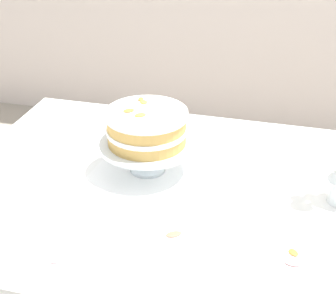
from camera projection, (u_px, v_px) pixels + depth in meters
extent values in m
cube|color=white|center=(183.00, 192.00, 1.50)|extent=(1.40, 1.00, 0.03)
cylinder|color=brown|center=(66.00, 193.00, 2.15)|extent=(0.06, 0.06, 0.71)
cube|color=white|center=(148.00, 170.00, 1.58)|extent=(0.35, 0.35, 0.00)
cylinder|color=silver|center=(148.00, 168.00, 1.57)|extent=(0.11, 0.11, 0.01)
cylinder|color=silver|center=(147.00, 156.00, 1.55)|extent=(0.03, 0.03, 0.07)
cylinder|color=silver|center=(147.00, 144.00, 1.53)|extent=(0.29, 0.29, 0.01)
cylinder|color=tan|center=(147.00, 137.00, 1.52)|extent=(0.24, 0.24, 0.04)
cylinder|color=white|center=(147.00, 130.00, 1.51)|extent=(0.24, 0.24, 0.01)
cylinder|color=tan|center=(147.00, 122.00, 1.49)|extent=(0.24, 0.24, 0.04)
cylinder|color=white|center=(146.00, 114.00, 1.48)|extent=(0.25, 0.25, 0.02)
ellipsoid|color=yellow|center=(140.00, 115.00, 1.45)|extent=(0.04, 0.04, 0.01)
ellipsoid|color=orange|center=(129.00, 110.00, 1.48)|extent=(0.04, 0.04, 0.00)
ellipsoid|color=orange|center=(141.00, 99.00, 1.55)|extent=(0.02, 0.03, 0.01)
ellipsoid|color=yellow|center=(144.00, 102.00, 1.53)|extent=(0.03, 0.04, 0.00)
ellipsoid|color=#E56B51|center=(174.00, 234.00, 1.30)|extent=(0.05, 0.04, 0.00)
ellipsoid|color=pink|center=(57.00, 259.00, 1.22)|extent=(0.05, 0.05, 0.00)
ellipsoid|color=pink|center=(292.00, 263.00, 1.21)|extent=(0.04, 0.03, 0.01)
ellipsoid|color=orange|center=(293.00, 252.00, 1.24)|extent=(0.03, 0.04, 0.01)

